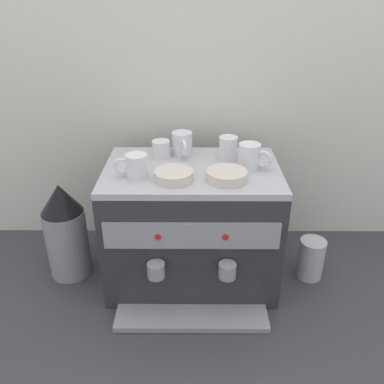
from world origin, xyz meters
The scene contains 12 objects.
ground_plane centered at (0.00, 0.00, 0.00)m, with size 4.00×4.00×0.00m, color #38383D.
tiled_backsplash_wall centered at (0.00, 0.32, 0.57)m, with size 2.80×0.03×1.15m, color silver.
espresso_machine centered at (0.00, 0.00, 0.22)m, with size 0.59×0.49×0.44m.
ceramic_cup_0 centered at (0.13, 0.08, 0.49)m, with size 0.07×0.10×0.08m.
ceramic_cup_1 centered at (-0.11, 0.10, 0.47)m, with size 0.06×0.10×0.06m.
ceramic_cup_2 centered at (0.19, 0.01, 0.49)m, with size 0.11×0.08×0.08m.
ceramic_cup_3 centered at (-0.18, -0.07, 0.48)m, with size 0.11×0.07×0.08m.
ceramic_cup_4 centered at (-0.04, 0.12, 0.49)m, with size 0.07×0.12×0.08m.
ceramic_bowl_0 centered at (-0.06, -0.09, 0.46)m, with size 0.12×0.12×0.03m.
ceramic_bowl_1 centered at (0.11, -0.09, 0.46)m, with size 0.13×0.13×0.03m.
coffee_grinder centered at (-0.47, 0.01, 0.19)m, with size 0.15×0.15×0.37m.
milk_pitcher centered at (0.45, -0.01, 0.08)m, with size 0.10×0.10×0.16m, color #B7B7BC.
Camera 1 is at (0.01, -1.23, 0.99)m, focal length 37.52 mm.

